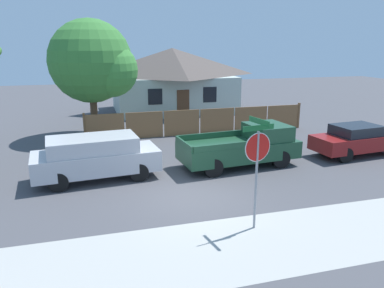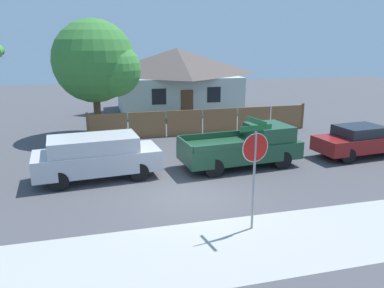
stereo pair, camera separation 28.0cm
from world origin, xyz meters
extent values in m
plane|color=#47474C|center=(0.00, 0.00, 0.00)|extent=(80.00, 80.00, 0.00)
cube|color=#A3A39E|center=(0.00, -3.60, 0.00)|extent=(36.00, 3.20, 0.01)
cube|color=brown|center=(-2.48, 8.71, 0.74)|extent=(2.08, 0.06, 1.49)
cube|color=brown|center=(-0.32, 8.71, 0.74)|extent=(2.08, 0.06, 1.49)
cube|color=brown|center=(1.84, 8.71, 0.74)|extent=(2.08, 0.06, 1.49)
cube|color=brown|center=(4.00, 8.71, 0.74)|extent=(2.08, 0.06, 1.49)
cube|color=brown|center=(6.16, 8.71, 0.74)|extent=(2.08, 0.06, 1.49)
cube|color=brown|center=(8.33, 8.71, 0.74)|extent=(2.08, 0.06, 1.49)
cube|color=brown|center=(-3.56, 8.71, 0.79)|extent=(0.12, 0.12, 1.59)
cube|color=brown|center=(9.41, 8.71, 0.79)|extent=(0.12, 0.12, 1.59)
cube|color=#B2C1B7|center=(3.24, 17.09, 1.37)|extent=(8.90, 6.46, 2.75)
pyramid|color=#514742|center=(3.24, 17.09, 3.79)|extent=(9.61, 6.98, 2.08)
cube|color=black|center=(1.24, 13.84, 1.59)|extent=(1.00, 0.04, 1.10)
cube|color=black|center=(5.24, 13.84, 1.59)|extent=(1.00, 0.04, 1.10)
cube|color=brown|center=(3.24, 13.84, 1.00)|extent=(0.90, 0.04, 2.00)
cylinder|color=brown|center=(-2.99, 10.03, 1.26)|extent=(0.40, 0.40, 2.51)
sphere|color=#387A33|center=(-2.99, 10.03, 4.23)|extent=(4.58, 4.58, 4.58)
sphere|color=#3C8437|center=(-1.96, 9.46, 3.77)|extent=(2.97, 2.97, 2.97)
cube|color=#B7B7BC|center=(-3.14, 2.64, 0.74)|extent=(4.93, 2.32, 0.80)
cube|color=#B7B7BC|center=(-3.26, 2.63, 1.43)|extent=(3.49, 2.04, 0.57)
cube|color=black|center=(-1.68, 2.78, 1.43)|extent=(0.21, 1.67, 0.48)
cylinder|color=black|center=(-1.74, 3.61, 0.36)|extent=(0.72, 0.22, 0.72)
cylinder|color=black|center=(-1.59, 1.94, 0.36)|extent=(0.72, 0.22, 0.72)
cylinder|color=black|center=(-4.69, 3.34, 0.36)|extent=(0.72, 0.22, 0.72)
cylinder|color=black|center=(-4.54, 1.68, 0.36)|extent=(0.72, 0.22, 0.72)
cube|color=#1E472D|center=(2.82, 2.64, 0.74)|extent=(5.27, 2.48, 0.73)
cube|color=#1E472D|center=(4.22, 2.77, 1.43)|extent=(1.79, 2.00, 0.65)
cube|color=#1E472D|center=(1.88, 3.52, 1.23)|extent=(3.20, 0.37, 0.26)
cube|color=#1E472D|center=(2.05, 1.61, 1.23)|extent=(3.20, 0.37, 0.26)
cube|color=#1E472D|center=(0.32, 2.42, 1.23)|extent=(0.25, 1.92, 0.26)
cylinder|color=black|center=(4.32, 3.69, 0.39)|extent=(0.78, 0.22, 0.78)
cylinder|color=black|center=(4.48, 1.89, 0.39)|extent=(0.78, 0.22, 0.78)
cylinder|color=black|center=(1.17, 3.40, 0.39)|extent=(0.78, 0.22, 0.78)
cylinder|color=black|center=(1.33, 1.60, 0.39)|extent=(0.78, 0.22, 0.78)
cube|color=maroon|center=(8.95, 2.64, 0.67)|extent=(4.65, 2.11, 0.68)
cube|color=black|center=(8.77, 2.63, 1.24)|extent=(2.21, 1.72, 0.47)
cylinder|color=black|center=(10.28, 3.51, 0.35)|extent=(0.70, 0.22, 0.70)
cylinder|color=black|center=(7.49, 3.26, 0.35)|extent=(0.70, 0.22, 0.70)
cylinder|color=black|center=(7.62, 1.78, 0.35)|extent=(0.70, 0.22, 0.70)
cylinder|color=gray|center=(1.08, -2.75, 1.44)|extent=(0.07, 0.07, 2.88)
cylinder|color=red|center=(1.08, -2.75, 2.43)|extent=(0.77, 0.16, 0.78)
cylinder|color=white|center=(1.08, -2.76, 2.43)|extent=(0.81, 0.15, 0.82)
cube|color=#19602D|center=(1.08, -2.75, 2.98)|extent=(0.99, 0.20, 0.15)
cube|color=#19602D|center=(1.08, -2.75, 3.16)|extent=(0.18, 0.89, 0.15)
camera|label=1|loc=(-3.34, -11.76, 5.19)|focal=35.00mm
camera|label=2|loc=(-3.06, -11.83, 5.19)|focal=35.00mm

